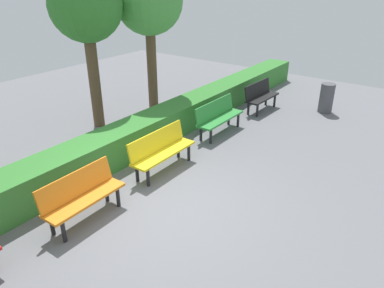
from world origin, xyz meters
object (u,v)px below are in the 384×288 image
trash_bin (326,98)px  bench_orange (82,195)px  bench_black (260,95)px  tree_mid (86,8)px  bench_green (218,116)px  bench_yellow (161,149)px  tree_near (149,2)px

trash_bin → bench_orange: bearing=-11.9°
bench_black → tree_mid: size_ratio=0.35×
bench_green → tree_mid: bearing=-62.2°
bench_green → bench_yellow: (2.39, 0.10, 0.00)m
bench_black → tree_mid: 5.49m
bench_orange → tree_mid: 5.01m
bench_black → tree_near: tree_near is taller
bench_green → trash_bin: 3.71m
tree_mid → bench_orange: bearing=46.1°
bench_black → tree_near: (2.13, -2.46, 2.66)m
bench_orange → trash_bin: bearing=167.0°
bench_black → bench_orange: 6.73m
bench_orange → trash_bin: 7.93m
tree_mid → tree_near: bearing=160.5°
bench_green → bench_yellow: size_ratio=1.00×
bench_green → bench_yellow: 2.39m
tree_mid → trash_bin: (-4.79, 4.72, -2.64)m
bench_black → tree_mid: tree_mid is taller
bench_black → bench_yellow: size_ratio=0.86×
bench_black → bench_yellow: bearing=2.1°
bench_orange → tree_mid: (-2.97, -3.08, 2.60)m
bench_green → tree_near: size_ratio=0.40×
bench_orange → tree_near: bearing=-152.6°
bench_yellow → bench_orange: (2.11, 0.05, -0.00)m
bench_green → trash_bin: size_ratio=1.86×
bench_yellow → tree_near: size_ratio=0.40×
tree_mid → trash_bin: size_ratio=4.58×
bench_black → tree_near: bearing=-47.0°
bench_green → tree_mid: size_ratio=0.41×
bench_orange → trash_bin: (-7.76, 1.63, -0.04)m
bench_black → bench_orange: size_ratio=0.95×
bench_yellow → bench_orange: 2.11m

